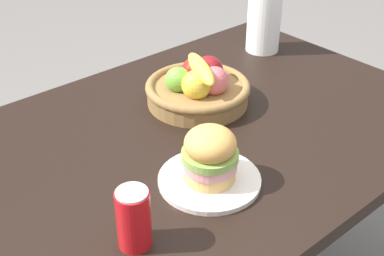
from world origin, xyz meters
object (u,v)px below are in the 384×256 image
(fruit_basket, at_px, (198,87))
(sandwich, at_px, (210,154))
(plate, at_px, (209,180))
(paper_towel_roll, at_px, (264,16))
(soda_can, at_px, (134,218))

(fruit_basket, bearing_deg, sandwich, -127.52)
(sandwich, relative_size, fruit_basket, 0.44)
(plate, bearing_deg, paper_towel_roll, 33.82)
(paper_towel_roll, bearing_deg, sandwich, -146.18)
(soda_can, height_order, fruit_basket, fruit_basket)
(plate, xyz_separation_m, soda_can, (-0.23, -0.05, 0.06))
(plate, bearing_deg, sandwich, 90.00)
(sandwich, height_order, paper_towel_roll, paper_towel_roll)
(sandwich, xyz_separation_m, soda_can, (-0.23, -0.05, -0.01))
(sandwich, bearing_deg, soda_can, -168.75)
(plate, distance_m, sandwich, 0.07)
(plate, bearing_deg, soda_can, -168.75)
(sandwich, bearing_deg, paper_towel_roll, 33.82)
(sandwich, xyz_separation_m, paper_towel_roll, (0.62, 0.42, 0.05))
(plate, distance_m, fruit_basket, 0.36)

